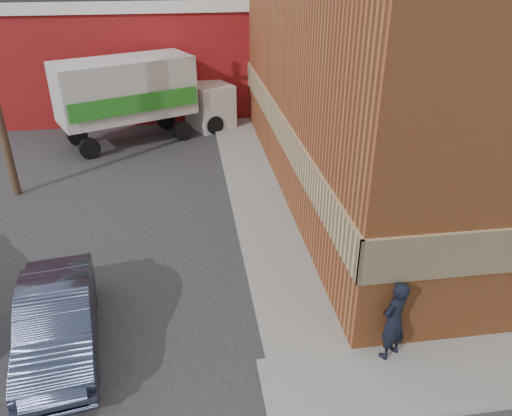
{
  "coord_description": "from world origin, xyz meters",
  "views": [
    {
      "loc": [
        -1.6,
        -7.46,
        7.55
      ],
      "look_at": [
        0.04,
        3.75,
        1.61
      ],
      "focal_mm": 35.0,
      "sensor_mm": 36.0,
      "label": 1
    }
  ],
  "objects_px": {
    "sedan": "(57,322)",
    "box_truck": "(142,93)",
    "brick_building": "(479,41)",
    "warehouse": "(95,50)",
    "man": "(394,320)"
  },
  "relations": [
    {
      "from": "brick_building",
      "to": "warehouse",
      "type": "distance_m",
      "value": 18.3
    },
    {
      "from": "warehouse",
      "to": "box_truck",
      "type": "bearing_deg",
      "value": -66.47
    },
    {
      "from": "warehouse",
      "to": "sedan",
      "type": "distance_m",
      "value": 19.11
    },
    {
      "from": "warehouse",
      "to": "man",
      "type": "relative_size",
      "value": 9.06
    },
    {
      "from": "brick_building",
      "to": "box_truck",
      "type": "height_order",
      "value": "brick_building"
    },
    {
      "from": "box_truck",
      "to": "man",
      "type": "bearing_deg",
      "value": -92.65
    },
    {
      "from": "man",
      "to": "box_truck",
      "type": "bearing_deg",
      "value": -100.37
    },
    {
      "from": "sedan",
      "to": "box_truck",
      "type": "xyz_separation_m",
      "value": [
        1.14,
        12.88,
        1.36
      ]
    },
    {
      "from": "brick_building",
      "to": "sedan",
      "type": "xyz_separation_m",
      "value": [
        -13.0,
        -7.93,
        -3.99
      ]
    },
    {
      "from": "sedan",
      "to": "man",
      "type": "bearing_deg",
      "value": -19.93
    },
    {
      "from": "brick_building",
      "to": "warehouse",
      "type": "relative_size",
      "value": 1.12
    },
    {
      "from": "box_truck",
      "to": "brick_building",
      "type": "bearing_deg",
      "value": -46.74
    },
    {
      "from": "warehouse",
      "to": "sedan",
      "type": "relative_size",
      "value": 3.89
    },
    {
      "from": "man",
      "to": "sedan",
      "type": "height_order",
      "value": "man"
    },
    {
      "from": "warehouse",
      "to": "box_truck",
      "type": "height_order",
      "value": "warehouse"
    }
  ]
}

